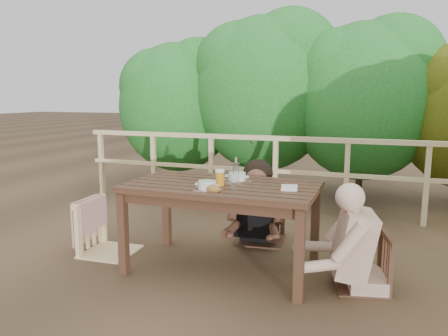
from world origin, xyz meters
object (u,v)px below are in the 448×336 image
(soup_near, at_px, (207,186))
(butter_tub, at_px, (289,189))
(chair_far, at_px, (260,193))
(woman, at_px, (261,177))
(beer_glass, at_px, (220,178))
(chair_left, at_px, (108,203))
(tumbler, at_px, (233,187))
(chair_right, at_px, (364,237))
(bread_roll, at_px, (214,189))
(bottle, at_px, (236,171))
(soup_far, at_px, (237,177))
(table, at_px, (222,227))
(diner_right, at_px, (370,203))

(soup_near, xyz_separation_m, butter_tub, (0.64, 0.18, -0.01))
(chair_far, bearing_deg, woman, 83.70)
(beer_glass, bearing_deg, woman, 83.65)
(chair_left, height_order, chair_far, chair_far)
(soup_near, bearing_deg, tumbler, 11.89)
(soup_near, xyz_separation_m, beer_glass, (0.05, 0.16, 0.03))
(chair_right, bearing_deg, chair_left, -101.10)
(bread_roll, height_order, tumbler, same)
(chair_right, relative_size, woman, 0.62)
(chair_right, distance_m, bottle, 1.18)
(chair_right, xyz_separation_m, beer_glass, (-1.18, -0.10, 0.41))
(chair_left, relative_size, beer_glass, 6.53)
(chair_left, distance_m, tumbler, 1.37)
(chair_far, distance_m, soup_far, 0.71)
(bottle, distance_m, butter_tub, 0.52)
(woman, relative_size, soup_far, 5.17)
(chair_left, relative_size, bread_roll, 8.63)
(chair_left, height_order, chair_right, chair_left)
(butter_tub, bearing_deg, bread_roll, -166.52)
(woman, relative_size, bottle, 5.58)
(chair_right, relative_size, bread_roll, 7.27)
(soup_far, relative_size, bread_roll, 2.28)
(table, distance_m, tumbler, 0.48)
(soup_near, relative_size, bread_roll, 2.15)
(soup_near, distance_m, butter_tub, 0.67)
(bottle, bearing_deg, chair_far, 89.32)
(woman, distance_m, diner_right, 1.38)
(diner_right, height_order, beer_glass, diner_right)
(chair_far, distance_m, butter_tub, 1.05)
(soup_far, distance_m, tumbler, 0.39)
(chair_far, bearing_deg, soup_near, -104.53)
(chair_far, bearing_deg, chair_right, -43.23)
(bottle, bearing_deg, bread_roll, -99.27)
(bread_roll, distance_m, beer_glass, 0.24)
(chair_far, relative_size, butter_tub, 7.92)
(diner_right, xyz_separation_m, tumbler, (-1.05, -0.22, 0.09))
(chair_left, relative_size, chair_far, 0.96)
(chair_right, relative_size, bottle, 3.44)
(soup_near, bearing_deg, chair_left, 169.04)
(diner_right, distance_m, beer_glass, 1.22)
(diner_right, xyz_separation_m, soup_far, (-1.14, 0.16, 0.10))
(tumbler, bearing_deg, butter_tub, 17.70)
(table, relative_size, bottle, 6.70)
(chair_left, bearing_deg, soup_near, -104.03)
(woman, xyz_separation_m, beer_glass, (-0.10, -0.93, 0.15))
(tumbler, bearing_deg, beer_glass, 143.82)
(soup_far, height_order, bread_roll, soup_far)
(chair_right, height_order, soup_far, soup_far)
(woman, bearing_deg, chair_right, 136.10)
(table, height_order, soup_far, soup_far)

